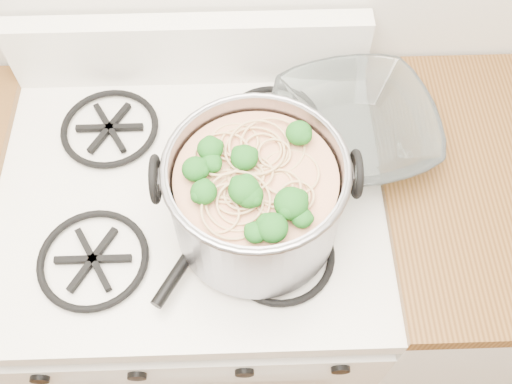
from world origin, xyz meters
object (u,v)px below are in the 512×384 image
object	(u,v)px
gas_range	(207,281)
spatula	(230,192)
stock_pot	(256,198)
glass_bowl	(353,134)

from	to	relation	value
gas_range	spatula	distance (m)	0.51
stock_pot	glass_bowl	bearing A→B (deg)	43.65
spatula	gas_range	bearing A→B (deg)	-167.19
stock_pot	spatula	bearing A→B (deg)	126.63
gas_range	glass_bowl	size ratio (longest dim) A/B	7.27
spatula	stock_pot	bearing A→B (deg)	-23.34
gas_range	spatula	xyz separation A→B (m)	(0.08, -0.03, 0.50)
stock_pot	glass_bowl	size ratio (longest dim) A/B	2.64
gas_range	spatula	world-z (taller)	spatula
stock_pot	spatula	distance (m)	0.12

